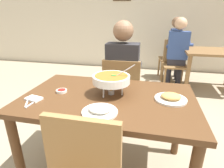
{
  "coord_description": "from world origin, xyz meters",
  "views": [
    {
      "loc": [
        0.32,
        -1.29,
        1.38
      ],
      "look_at": [
        0.0,
        0.15,
        0.8
      ],
      "focal_mm": 29.44,
      "sensor_mm": 36.0,
      "label": 1
    }
  ],
  "objects_px": {
    "rice_plate": "(100,110)",
    "chair_bg_middle": "(175,56)",
    "sauce_dish": "(62,91)",
    "patron_bg_left": "(177,49)",
    "chair_bg_left": "(174,61)",
    "chair_diner_main": "(122,90)",
    "dining_table_main": "(108,108)",
    "curry_bowl": "(111,79)",
    "patron_bg_middle": "(176,45)",
    "dining_table_far": "(212,58)",
    "diner_main": "(123,71)",
    "appetizer_plate": "(171,98)"
  },
  "relations": [
    {
      "from": "patron_bg_left",
      "to": "chair_bg_middle",
      "type": "bearing_deg",
      "value": 87.27
    },
    {
      "from": "diner_main",
      "to": "appetizer_plate",
      "type": "height_order",
      "value": "diner_main"
    },
    {
      "from": "diner_main",
      "to": "curry_bowl",
      "type": "height_order",
      "value": "diner_main"
    },
    {
      "from": "dining_table_main",
      "to": "patron_bg_left",
      "type": "distance_m",
      "value": 2.48
    },
    {
      "from": "dining_table_main",
      "to": "chair_bg_left",
      "type": "height_order",
      "value": "chair_bg_left"
    },
    {
      "from": "dining_table_main",
      "to": "curry_bowl",
      "type": "xyz_separation_m",
      "value": [
        0.02,
        0.05,
        0.24
      ]
    },
    {
      "from": "patron_bg_left",
      "to": "sauce_dish",
      "type": "bearing_deg",
      "value": -116.56
    },
    {
      "from": "chair_diner_main",
      "to": "chair_bg_middle",
      "type": "height_order",
      "value": "same"
    },
    {
      "from": "curry_bowl",
      "to": "sauce_dish",
      "type": "distance_m",
      "value": 0.44
    },
    {
      "from": "rice_plate",
      "to": "patron_bg_left",
      "type": "xyz_separation_m",
      "value": [
        0.76,
        2.61,
        -0.03
      ]
    },
    {
      "from": "chair_diner_main",
      "to": "appetizer_plate",
      "type": "xyz_separation_m",
      "value": [
        0.48,
        -0.67,
        0.26
      ]
    },
    {
      "from": "diner_main",
      "to": "appetizer_plate",
      "type": "distance_m",
      "value": 0.85
    },
    {
      "from": "dining_table_main",
      "to": "chair_bg_middle",
      "type": "distance_m",
      "value": 2.95
    },
    {
      "from": "dining_table_main",
      "to": "curry_bowl",
      "type": "relative_size",
      "value": 4.11
    },
    {
      "from": "sauce_dish",
      "to": "chair_bg_left",
      "type": "relative_size",
      "value": 0.1
    },
    {
      "from": "chair_diner_main",
      "to": "appetizer_plate",
      "type": "distance_m",
      "value": 0.87
    },
    {
      "from": "chair_bg_left",
      "to": "appetizer_plate",
      "type": "bearing_deg",
      "value": -96.51
    },
    {
      "from": "diner_main",
      "to": "curry_bowl",
      "type": "bearing_deg",
      "value": -88.69
    },
    {
      "from": "dining_table_far",
      "to": "patron_bg_middle",
      "type": "height_order",
      "value": "patron_bg_middle"
    },
    {
      "from": "chair_bg_left",
      "to": "dining_table_main",
      "type": "bearing_deg",
      "value": -107.42
    },
    {
      "from": "dining_table_main",
      "to": "chair_bg_left",
      "type": "distance_m",
      "value": 2.51
    },
    {
      "from": "dining_table_main",
      "to": "patron_bg_middle",
      "type": "distance_m",
      "value": 2.97
    },
    {
      "from": "chair_diner_main",
      "to": "sauce_dish",
      "type": "xyz_separation_m",
      "value": [
        -0.4,
        -0.71,
        0.26
      ]
    },
    {
      "from": "curry_bowl",
      "to": "patron_bg_middle",
      "type": "xyz_separation_m",
      "value": [
        0.79,
        2.8,
        -0.14
      ]
    },
    {
      "from": "rice_plate",
      "to": "chair_bg_middle",
      "type": "height_order",
      "value": "chair_bg_middle"
    },
    {
      "from": "dining_table_main",
      "to": "patron_bg_left",
      "type": "height_order",
      "value": "patron_bg_left"
    },
    {
      "from": "curry_bowl",
      "to": "patron_bg_left",
      "type": "distance_m",
      "value": 2.42
    },
    {
      "from": "dining_table_main",
      "to": "chair_bg_middle",
      "type": "xyz_separation_m",
      "value": [
        0.8,
        2.84,
        -0.14
      ]
    },
    {
      "from": "patron_bg_middle",
      "to": "diner_main",
      "type": "bearing_deg",
      "value": -110.87
    },
    {
      "from": "patron_bg_left",
      "to": "patron_bg_middle",
      "type": "xyz_separation_m",
      "value": [
        0.03,
        0.5,
        0.0
      ]
    },
    {
      "from": "sauce_dish",
      "to": "patron_bg_left",
      "type": "distance_m",
      "value": 2.63
    },
    {
      "from": "diner_main",
      "to": "patron_bg_left",
      "type": "xyz_separation_m",
      "value": [
        0.77,
        1.61,
        0.0
      ]
    },
    {
      "from": "rice_plate",
      "to": "chair_bg_left",
      "type": "distance_m",
      "value": 2.77
    },
    {
      "from": "rice_plate",
      "to": "patron_bg_middle",
      "type": "distance_m",
      "value": 3.22
    },
    {
      "from": "chair_diner_main",
      "to": "dining_table_far",
      "type": "xyz_separation_m",
      "value": [
        1.39,
        1.59,
        0.11
      ]
    },
    {
      "from": "dining_table_far",
      "to": "chair_bg_left",
      "type": "relative_size",
      "value": 1.11
    },
    {
      "from": "dining_table_far",
      "to": "patron_bg_middle",
      "type": "bearing_deg",
      "value": 136.28
    },
    {
      "from": "sauce_dish",
      "to": "chair_bg_left",
      "type": "xyz_separation_m",
      "value": [
        1.15,
        2.39,
        -0.26
      ]
    },
    {
      "from": "diner_main",
      "to": "rice_plate",
      "type": "bearing_deg",
      "value": -89.52
    },
    {
      "from": "curry_bowl",
      "to": "sauce_dish",
      "type": "height_order",
      "value": "curry_bowl"
    },
    {
      "from": "rice_plate",
      "to": "chair_bg_middle",
      "type": "distance_m",
      "value": 3.21
    },
    {
      "from": "curry_bowl",
      "to": "chair_bg_middle",
      "type": "relative_size",
      "value": 0.37
    },
    {
      "from": "dining_table_far",
      "to": "patron_bg_left",
      "type": "distance_m",
      "value": 0.63
    },
    {
      "from": "chair_bg_left",
      "to": "patron_bg_left",
      "type": "distance_m",
      "value": 0.24
    },
    {
      "from": "chair_diner_main",
      "to": "patron_bg_middle",
      "type": "distance_m",
      "value": 2.3
    },
    {
      "from": "chair_bg_left",
      "to": "chair_diner_main",
      "type": "bearing_deg",
      "value": -114.03
    },
    {
      "from": "chair_bg_middle",
      "to": "sauce_dish",
      "type": "bearing_deg",
      "value": -112.86
    },
    {
      "from": "curry_bowl",
      "to": "patron_bg_left",
      "type": "bearing_deg",
      "value": 71.77
    },
    {
      "from": "chair_bg_middle",
      "to": "patron_bg_middle",
      "type": "distance_m",
      "value": 0.24
    },
    {
      "from": "rice_plate",
      "to": "patron_bg_middle",
      "type": "height_order",
      "value": "patron_bg_middle"
    }
  ]
}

